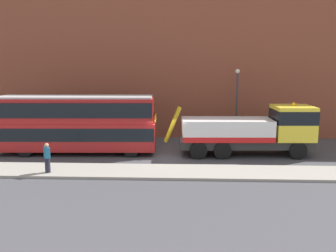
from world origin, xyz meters
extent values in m
plane|color=#424247|center=(0.00, 0.00, 0.00)|extent=(120.00, 120.00, 0.00)
cube|color=gray|center=(0.00, -4.20, 0.07)|extent=(60.00, 2.80, 0.15)
cube|color=brown|center=(0.00, 6.75, 8.00)|extent=(60.00, 1.20, 16.00)
cube|color=#2D2D2D|center=(5.36, 0.31, 0.85)|extent=(9.08, 2.54, 0.55)
cube|color=yellow|center=(8.56, 0.43, 2.28)|extent=(2.69, 2.69, 2.30)
cube|color=black|center=(8.56, 0.43, 2.73)|extent=(2.72, 2.72, 0.90)
cube|color=silver|center=(4.06, 0.26, 1.83)|extent=(6.19, 2.82, 1.40)
cube|color=red|center=(4.06, 0.26, 1.31)|extent=(6.19, 2.88, 0.36)
cylinder|color=#B79914|center=(0.35, 0.12, 2.13)|extent=(1.24, 0.33, 2.52)
sphere|color=orange|center=(8.56, 0.43, 3.55)|extent=(0.24, 0.24, 0.24)
cylinder|color=black|center=(8.62, 1.54, 0.58)|extent=(1.17, 0.38, 1.16)
cylinder|color=black|center=(8.70, -0.68, 0.58)|extent=(1.17, 0.38, 1.16)
cylinder|color=black|center=(3.62, 1.35, 0.58)|extent=(1.17, 0.38, 1.16)
cylinder|color=black|center=(3.70, -0.86, 0.58)|extent=(1.17, 0.38, 1.16)
cylinder|color=black|center=(2.02, 1.29, 0.58)|extent=(1.17, 0.38, 1.16)
cylinder|color=black|center=(2.10, -0.92, 0.58)|extent=(1.17, 0.38, 1.16)
cube|color=#AD1E1E|center=(-6.36, 0.31, 1.29)|extent=(11.09, 2.91, 1.90)
cube|color=#AD1E1E|center=(-6.36, 0.31, 3.09)|extent=(10.86, 2.80, 1.70)
cube|color=black|center=(-6.36, 0.31, 1.54)|extent=(10.98, 2.95, 0.90)
cube|color=black|center=(-6.36, 0.31, 3.19)|extent=(10.76, 2.94, 1.00)
cube|color=#B2B2B2|center=(-6.36, 0.31, 4.00)|extent=(10.64, 2.69, 0.12)
cube|color=yellow|center=(-0.85, 0.51, 2.54)|extent=(0.12, 1.50, 0.44)
cylinder|color=black|center=(-2.50, 1.53, 0.52)|extent=(1.05, 0.34, 1.04)
cylinder|color=black|center=(-2.42, -0.63, 0.52)|extent=(1.05, 0.34, 1.04)
cylinder|color=black|center=(-9.70, 1.26, 0.52)|extent=(1.05, 0.34, 1.04)
cylinder|color=black|center=(-9.62, -0.89, 0.52)|extent=(1.05, 0.34, 1.04)
cylinder|color=#232333|center=(-6.61, -4.87, 0.57)|extent=(0.42, 0.42, 0.85)
cube|color=#1E6084|center=(-6.61, -4.87, 1.31)|extent=(0.45, 0.48, 0.62)
sphere|color=tan|center=(-6.61, -4.87, 1.74)|extent=(0.24, 0.24, 0.24)
cylinder|color=#38383D|center=(5.30, 4.55, 2.75)|extent=(0.16, 0.16, 5.50)
sphere|color=#EAE5C6|center=(5.30, 4.55, 5.65)|extent=(0.36, 0.36, 0.36)
camera|label=1|loc=(1.12, -25.04, 6.36)|focal=39.82mm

